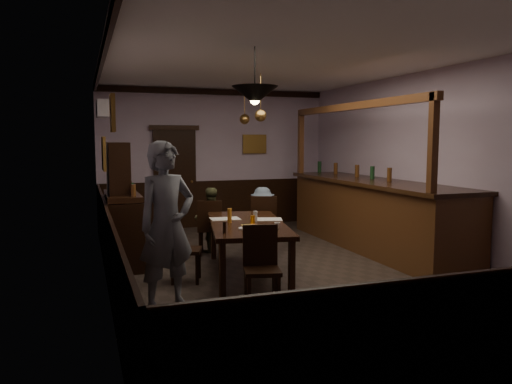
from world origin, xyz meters
name	(u,v)px	position (x,y,z in m)	size (l,w,h in m)	color
room	(285,168)	(0.00, 0.00, 1.50)	(5.01, 8.01, 3.01)	#2D2621
dining_table	(247,227)	(-0.61, -0.12, 0.69)	(1.41, 2.35, 0.75)	black
chair_far_left	(210,225)	(-0.81, 1.22, 0.50)	(0.50, 0.50, 0.92)	black
chair_far_right	(264,222)	(0.06, 1.05, 0.54)	(0.55, 0.55, 0.98)	black
chair_near	(261,263)	(-0.87, -1.41, 0.51)	(0.48, 0.48, 0.93)	black
chair_side	(180,245)	(-1.56, -0.12, 0.50)	(0.50, 0.50, 0.91)	black
person_standing	(167,226)	(-1.89, -1.13, 0.94)	(0.69, 0.45, 1.89)	slate
person_seated_left	(210,220)	(-0.75, 1.49, 0.55)	(0.53, 0.42, 1.10)	#4D4F2F
person_seated_right	(262,219)	(0.13, 1.32, 0.55)	(0.70, 0.41, 1.09)	slate
newspaper_left	(225,219)	(-0.82, 0.28, 0.75)	(0.42, 0.30, 0.01)	silver
newspaper_right	(267,219)	(-0.26, 0.03, 0.75)	(0.42, 0.30, 0.01)	silver
napkin	(248,225)	(-0.68, -0.35, 0.75)	(0.15, 0.15, 0.00)	#E9C755
saucer	(272,228)	(-0.46, -0.70, 0.76)	(0.15, 0.15, 0.01)	white
coffee_cup	(277,225)	(-0.41, -0.73, 0.80)	(0.08, 0.08, 0.07)	white
pastry_plate	(247,228)	(-0.77, -0.59, 0.76)	(0.22, 0.22, 0.01)	white
pastry_ring_a	(247,227)	(-0.78, -0.62, 0.79)	(0.13, 0.13, 0.04)	#C68C47
pastry_ring_b	(254,226)	(-0.69, -0.61, 0.79)	(0.13, 0.13, 0.04)	#C68C47
soda_can	(253,220)	(-0.58, -0.27, 0.81)	(0.07, 0.07, 0.12)	orange
beer_glass	(230,216)	(-0.85, -0.06, 0.85)	(0.06, 0.06, 0.20)	#BF721E
water_glass	(255,216)	(-0.48, -0.09, 0.82)	(0.06, 0.06, 0.15)	silver
pepper_mill	(225,228)	(-1.12, -0.78, 0.82)	(0.04, 0.04, 0.14)	black
sideboard	(122,216)	(-2.21, 1.11, 0.74)	(0.50, 1.41, 1.86)	black
bar_counter	(373,213)	(1.99, 0.82, 0.63)	(1.05, 4.50, 2.52)	#482A13
door_back	(175,180)	(-0.90, 3.95, 1.05)	(0.90, 0.06, 2.10)	black
ac_unit	(102,109)	(-2.38, 2.90, 2.45)	(0.20, 0.85, 0.30)	white
picture_left_small	(112,113)	(-2.46, -1.60, 2.15)	(0.04, 0.28, 0.36)	olive
picture_left_large	(104,154)	(-2.46, 0.80, 1.70)	(0.04, 0.62, 0.48)	olive
picture_back	(255,144)	(0.90, 3.96, 1.80)	(0.55, 0.04, 0.42)	olive
pendant_iron	(255,95)	(-0.77, -0.90, 2.42)	(0.56, 0.56, 0.68)	black
pendant_brass_mid	(261,116)	(0.10, 1.33, 2.30)	(0.20, 0.20, 0.81)	#BF8C3F
pendant_brass_far	(245,119)	(0.30, 2.82, 2.30)	(0.20, 0.20, 0.81)	#BF8C3F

